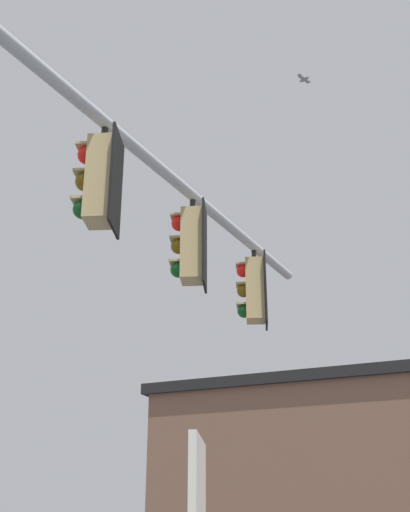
{
  "coord_description": "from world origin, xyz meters",
  "views": [
    {
      "loc": [
        -3.88,
        -2.79,
        1.67
      ],
      "look_at": [
        4.7,
        -2.15,
        5.31
      ],
      "focal_mm": 46.02,
      "sensor_mm": 36.0,
      "label": 1
    }
  ],
  "objects": [
    {
      "name": "storefront_building",
      "position": [
        16.38,
        -5.48,
        2.83
      ],
      "size": [
        10.14,
        11.86,
        5.64
      ],
      "color": "brown",
      "rests_on": "ground"
    },
    {
      "name": "traffic_light_nearest_pole",
      "position": [
        2.49,
        -1.12,
        5.34
      ],
      "size": [
        0.54,
        0.49,
        1.31
      ],
      "color": "black"
    },
    {
      "name": "bird_flying",
      "position": [
        6.8,
        -3.96,
        9.94
      ],
      "size": [
        0.32,
        0.29,
        0.07
      ],
      "color": "gray"
    },
    {
      "name": "traffic_light_mid_outer",
      "position": [
        6.24,
        -2.83,
        5.34
      ],
      "size": [
        0.54,
        0.49,
        1.31
      ],
      "color": "black"
    },
    {
      "name": "mast_arm",
      "position": [
        3.81,
        -1.75,
        6.11
      ],
      "size": [
        7.69,
        3.63,
        0.16
      ],
      "primitive_type": "cylinder",
      "rotation": [
        0.0,
        1.57,
        5.85
      ],
      "color": "#ADB2B7"
    },
    {
      "name": "tree_by_storefront",
      "position": [
        17.69,
        -1.9,
        4.18
      ],
      "size": [
        3.05,
        3.05,
        5.74
      ],
      "color": "#4C3823",
      "rests_on": "ground"
    },
    {
      "name": "traffic_light_mid_inner",
      "position": [
        4.36,
        -1.98,
        5.34
      ],
      "size": [
        0.54,
        0.49,
        1.31
      ],
      "color": "black"
    }
  ]
}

